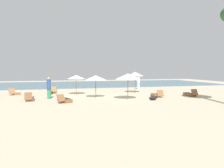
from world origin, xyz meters
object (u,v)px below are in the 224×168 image
object	(u,v)px
lounger_3	(190,94)
person_0	(138,82)
lounger_5	(16,93)
umbrella_4	(135,74)
lounger_1	(156,95)
umbrella_1	(96,78)
dog	(153,98)
lounger_6	(30,98)
umbrella_2	(128,76)
person_1	(50,87)
lounger_0	(64,100)
person_2	(49,88)
lounger_2	(52,91)
umbrella_0	(76,77)

from	to	relation	value
lounger_3	person_0	size ratio (longest dim) A/B	0.95
lounger_3	lounger_5	world-z (taller)	lounger_5
umbrella_4	lounger_1	xyz separation A→B (m)	(0.78, -3.59, -1.94)
umbrella_1	person_0	bearing A→B (deg)	44.54
dog	umbrella_4	bearing A→B (deg)	85.92
lounger_5	lounger_6	world-z (taller)	lounger_6
umbrella_2	umbrella_4	distance (m)	5.15
person_0	person_1	distance (m)	11.67
umbrella_2	person_1	distance (m)	8.42
umbrella_2	lounger_3	bearing A→B (deg)	7.05
lounger_1	person_0	bearing A→B (deg)	80.93
umbrella_1	umbrella_4	size ratio (longest dim) A/B	0.88
lounger_5	lounger_6	size ratio (longest dim) A/B	1.05
lounger_0	person_2	distance (m)	2.68
umbrella_1	person_1	bearing A→B (deg)	142.68
person_1	lounger_5	bearing A→B (deg)	158.33
lounger_2	dog	size ratio (longest dim) A/B	2.16
person_2	dog	world-z (taller)	person_2
umbrella_0	lounger_5	size ratio (longest dim) A/B	1.16
umbrella_0	dog	distance (m)	8.30
person_0	umbrella_2	bearing A→B (deg)	-117.17
lounger_3	person_0	bearing A→B (deg)	107.15
umbrella_1	person_1	distance (m)	5.37
lounger_1	person_2	world-z (taller)	person_2
lounger_6	lounger_3	bearing A→B (deg)	-2.80
person_1	lounger_2	bearing A→B (deg)	83.66
lounger_2	lounger_5	bearing A→B (deg)	-170.39
umbrella_0	umbrella_2	size ratio (longest dim) A/B	0.89
umbrella_1	umbrella_4	distance (m)	5.67
umbrella_0	lounger_3	size ratio (longest dim) A/B	1.19
lounger_0	lounger_1	bearing A→B (deg)	6.83
lounger_2	dog	distance (m)	11.54
umbrella_0	lounger_2	distance (m)	3.79
person_1	lounger_0	bearing A→B (deg)	-75.14
umbrella_4	person_1	distance (m)	9.20
umbrella_0	person_2	bearing A→B (deg)	-137.25
person_0	lounger_2	bearing A→B (deg)	-171.65
person_1	person_2	distance (m)	2.79
umbrella_4	lounger_5	distance (m)	12.84
umbrella_4	person_0	xyz separation A→B (m)	(1.99, 3.99, -1.20)
umbrella_4	lounger_1	bearing A→B (deg)	-77.74
umbrella_1	lounger_2	size ratio (longest dim) A/B	1.19
umbrella_0	person_1	size ratio (longest dim) A/B	1.19
person_1	dog	size ratio (longest dim) A/B	2.14
person_1	person_2	size ratio (longest dim) A/B	0.89
umbrella_2	lounger_6	xyz separation A→B (m)	(-8.18, 1.57, -1.85)
umbrella_2	person_2	bearing A→B (deg)	161.98
lounger_1	lounger_5	world-z (taller)	lounger_5
lounger_1	lounger_6	distance (m)	11.37
umbrella_1	lounger_0	world-z (taller)	umbrella_1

